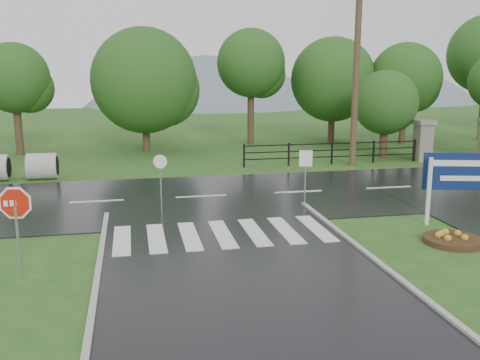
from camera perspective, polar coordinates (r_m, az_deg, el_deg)
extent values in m
plane|color=#2A541C|center=(11.83, 2.31, -13.26)|extent=(120.00, 120.00, 0.00)
cube|color=black|center=(21.16, -4.16, -1.87)|extent=(90.00, 8.00, 0.04)
cube|color=silver|center=(16.18, -12.47, -6.27)|extent=(0.50, 2.80, 0.02)
cube|color=silver|center=(16.18, -8.91, -6.12)|extent=(0.50, 2.80, 0.02)
cube|color=silver|center=(16.25, -5.37, -5.95)|extent=(0.50, 2.80, 0.02)
cube|color=silver|center=(16.38, -1.88, -5.75)|extent=(0.50, 2.80, 0.02)
cube|color=silver|center=(16.57, 1.55, -5.55)|extent=(0.50, 2.80, 0.02)
cube|color=silver|center=(16.81, 4.89, -5.32)|extent=(0.50, 2.80, 0.02)
cube|color=silver|center=(17.11, 8.11, -5.09)|extent=(0.50, 2.80, 0.02)
cube|color=gray|center=(30.92, 18.93, 3.78)|extent=(0.80, 0.80, 2.00)
cube|color=#6B6659|center=(30.79, 19.07, 5.85)|extent=(1.00, 1.00, 0.24)
cube|color=black|center=(28.72, 9.76, 2.47)|extent=(9.50, 0.05, 0.05)
cube|color=black|center=(28.67, 9.78, 3.16)|extent=(9.50, 0.05, 0.05)
cube|color=black|center=(28.62, 9.80, 3.85)|extent=(9.50, 0.05, 0.05)
cube|color=black|center=(27.34, 0.44, 2.59)|extent=(0.08, 0.08, 1.20)
cube|color=black|center=(30.72, 18.07, 3.04)|extent=(0.08, 0.08, 1.20)
sphere|color=slate|center=(79.33, -3.39, -4.43)|extent=(48.00, 48.00, 48.00)
sphere|color=slate|center=(86.58, 15.24, -0.50)|extent=(36.00, 36.00, 36.00)
cylinder|color=#9E9B93|center=(26.09, -20.32, 1.40)|extent=(1.30, 1.20, 1.20)
cube|color=#939399|center=(13.98, -22.56, -6.22)|extent=(0.05, 0.05, 1.80)
cylinder|color=white|center=(13.73, -22.88, -2.26)|extent=(1.07, 0.22, 1.08)
cylinder|color=red|center=(13.72, -22.89, -2.28)|extent=(0.93, 0.20, 0.94)
cube|color=silver|center=(18.28, 19.50, -1.16)|extent=(0.13, 0.13, 2.22)
cube|color=#0D1D53|center=(18.81, 22.82, 0.85)|extent=(2.60, 0.71, 1.22)
cube|color=white|center=(18.74, 22.95, 1.66)|extent=(2.05, 0.52, 0.20)
cube|color=white|center=(18.82, 22.83, 0.16)|extent=(1.51, 0.39, 0.17)
cylinder|color=#332111|center=(16.88, 21.72, -5.99)|extent=(1.69, 1.69, 0.17)
cube|color=#939399|center=(19.45, 6.95, -0.14)|extent=(0.04, 0.04, 2.00)
cube|color=white|center=(19.27, 7.03, 2.29)|extent=(0.46, 0.14, 0.58)
cylinder|color=#939399|center=(18.98, -8.44, -0.60)|extent=(0.06, 0.06, 1.92)
cylinder|color=white|center=(18.79, -8.51, 1.96)|extent=(0.47, 0.13, 0.48)
cylinder|color=#473523|center=(28.25, 12.30, 11.48)|extent=(0.33, 0.33, 9.89)
cylinder|color=#3D2B1C|center=(31.43, 15.08, 4.69)|extent=(0.41, 0.41, 2.60)
sphere|color=#1E4B17|center=(31.27, 15.26, 8.00)|extent=(3.60, 3.60, 3.60)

